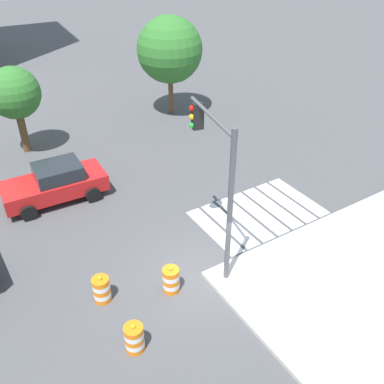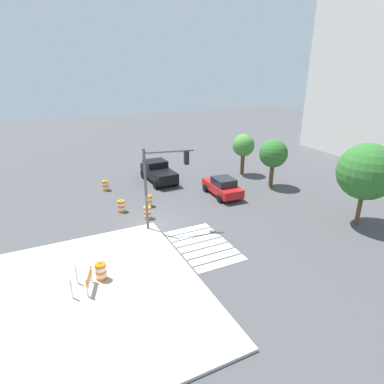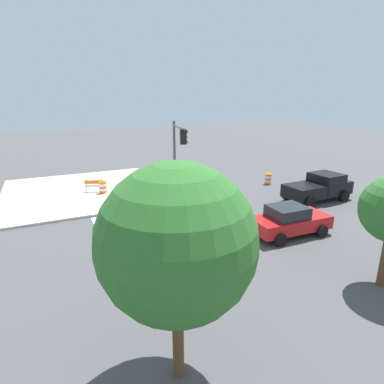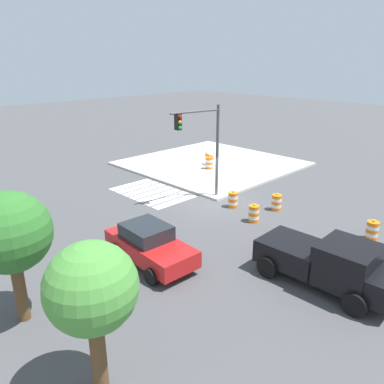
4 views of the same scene
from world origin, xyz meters
The scene contains 9 objects.
ground_plane centered at (0.00, 0.00, 0.00)m, with size 120.00×120.00×0.00m, color #474749.
crosswalk_stripes centered at (4.00, 1.80, 0.01)m, with size 5.10×3.20×0.02m.
sports_car centered at (-2.74, 7.27, 0.81)m, with size 4.38×2.29×1.63m.
traffic_barrel_crosswalk_end centered at (-3.29, 0.79, 0.45)m, with size 0.56×0.56×1.02m.
traffic_barrel_median_near centered at (-1.21, -0.02, 0.45)m, with size 0.56×0.56×1.02m.
traffic_barrel_median_far centered at (-3.21, -1.45, 0.45)m, with size 0.56×0.56×1.02m.
traffic_light_pole centered at (0.80, 0.52, 3.91)m, with size 0.81×3.24×5.50m.
street_tree_streetside_near centered at (-2.74, 12.54, 3.11)m, with size 2.55×2.55×4.42m.
street_tree_streetside_far centered at (6.16, 12.91, 3.85)m, with size 3.80×3.80×5.76m.
Camera 1 is at (-5.91, -8.85, 10.50)m, focal length 39.74 mm.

